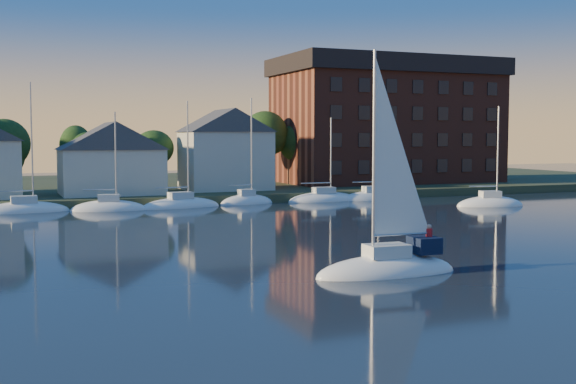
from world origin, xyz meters
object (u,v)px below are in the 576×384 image
drifting_sailboat_right (490,205)px  clubhouse_east (225,148)px  clubhouse_centre (111,157)px  condo_block (387,120)px  hero_sailboat (389,264)px

drifting_sailboat_right → clubhouse_east: bearing=151.8°
clubhouse_centre → condo_block: 41.05m
clubhouse_east → condo_block: bearing=12.9°
condo_block → hero_sailboat: size_ratio=2.36×
condo_block → clubhouse_east: bearing=-167.1°
clubhouse_east → condo_block: 26.94m
clubhouse_centre → clubhouse_east: 14.17m
condo_block → drifting_sailboat_right: size_ratio=2.63×
hero_sailboat → drifting_sailboat_right: bearing=-133.2°
clubhouse_east → hero_sailboat: (-6.53, -50.50, -5.44)m
clubhouse_centre → hero_sailboat: (7.47, -48.50, -4.57)m
clubhouse_east → hero_sailboat: bearing=-97.4°
clubhouse_east → drifting_sailboat_right: (22.97, -21.31, -5.90)m
clubhouse_centre → clubhouse_east: clubhouse_east is taller
condo_block → drifting_sailboat_right: condo_block is taller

